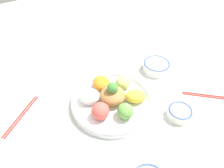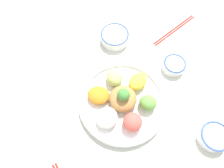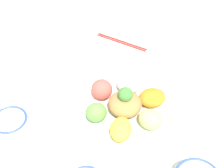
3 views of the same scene
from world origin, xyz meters
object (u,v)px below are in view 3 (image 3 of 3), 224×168
(chopsticks_pair_far, at_px, (121,42))
(serving_spoon_main, at_px, (183,37))
(sauce_bowl_dark, at_px, (11,123))
(salad_platter, at_px, (125,108))

(chopsticks_pair_far, relative_size, serving_spoon_main, 1.35)
(sauce_bowl_dark, bearing_deg, salad_platter, -12.23)
(salad_platter, distance_m, chopsticks_pair_far, 0.35)
(sauce_bowl_dark, distance_m, chopsticks_pair_far, 0.51)
(salad_platter, relative_size, serving_spoon_main, 2.59)
(chopsticks_pair_far, height_order, serving_spoon_main, chopsticks_pair_far)
(salad_platter, height_order, serving_spoon_main, salad_platter)
(chopsticks_pair_far, xyz_separation_m, serving_spoon_main, (0.23, -0.06, -0.00))
(serving_spoon_main, bearing_deg, chopsticks_pair_far, 66.91)
(salad_platter, bearing_deg, sauce_bowl_dark, 167.77)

